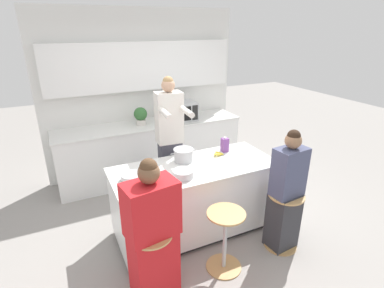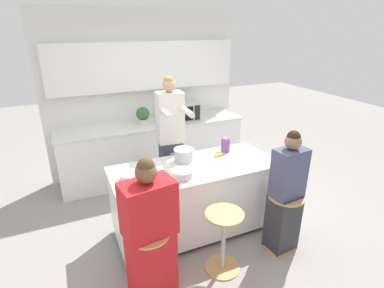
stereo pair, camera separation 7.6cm
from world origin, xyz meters
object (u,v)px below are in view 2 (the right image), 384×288
at_px(juice_carton, 225,145).
at_px(microwave, 182,111).
at_px(kitchen_island, 195,199).
at_px(bar_stool_leftmost, 150,260).
at_px(fruit_bowl, 182,174).
at_px(bar_stool_center, 223,238).
at_px(coffee_cup_near, 147,170).
at_px(banana_bunch, 218,154).
at_px(person_seated_near, 286,198).
at_px(cooking_pot, 184,155).
at_px(person_cooking, 171,146).
at_px(person_wrapped_blanket, 150,234).
at_px(bar_stool_rightmost, 283,219).
at_px(potted_plant, 143,115).

distance_m(juice_carton, microwave, 1.40).
height_order(kitchen_island, bar_stool_leftmost, kitchen_island).
bearing_deg(bar_stool_leftmost, fruit_bowl, 42.73).
bearing_deg(bar_stool_center, fruit_bowl, 114.77).
bearing_deg(kitchen_island, microwave, 72.54).
bearing_deg(coffee_cup_near, bar_stool_center, -53.69).
bearing_deg(banana_bunch, person_seated_near, -65.18).
xyz_separation_m(kitchen_island, cooking_pot, (-0.06, 0.19, 0.52)).
bearing_deg(person_cooking, coffee_cup_near, -126.37).
bearing_deg(bar_stool_center, cooking_pot, 94.02).
relative_size(person_cooking, person_wrapped_blanket, 1.30).
xyz_separation_m(bar_stool_center, cooking_pot, (-0.06, 0.90, 0.58)).
relative_size(bar_stool_center, bar_stool_rightmost, 1.00).
xyz_separation_m(bar_stool_center, person_seated_near, (0.78, 0.02, 0.27)).
bearing_deg(cooking_pot, potted_plant, 93.53).
distance_m(bar_stool_rightmost, banana_bunch, 1.08).
height_order(bar_stool_leftmost, cooking_pot, cooking_pot).
relative_size(bar_stool_rightmost, cooking_pot, 2.10).
xyz_separation_m(person_seated_near, cooking_pot, (-0.85, 0.88, 0.31)).
xyz_separation_m(kitchen_island, microwave, (0.51, 1.62, 0.64)).
height_order(banana_bunch, potted_plant, potted_plant).
distance_m(coffee_cup_near, banana_bunch, 0.96).
relative_size(fruit_bowl, microwave, 0.42).
xyz_separation_m(bar_stool_leftmost, person_cooking, (0.72, 1.32, 0.54)).
bearing_deg(kitchen_island, potted_plant, 95.30).
distance_m(bar_stool_center, banana_bunch, 1.08).
bearing_deg(cooking_pot, person_wrapped_blanket, -128.44).
height_order(bar_stool_leftmost, bar_stool_center, same).
height_order(person_cooking, microwave, person_cooking).
bearing_deg(person_cooking, person_seated_near, -53.01).
xyz_separation_m(person_cooking, person_seated_near, (0.85, -1.32, -0.27)).
bearing_deg(bar_stool_center, bar_stool_leftmost, 179.00).
bearing_deg(banana_bunch, microwave, 85.48).
xyz_separation_m(person_cooking, fruit_bowl, (-0.17, -0.82, 0.01)).
height_order(bar_stool_leftmost, person_wrapped_blanket, person_wrapped_blanket).
relative_size(person_wrapped_blanket, microwave, 2.64).
distance_m(bar_stool_rightmost, person_seated_near, 0.27).
xyz_separation_m(cooking_pot, banana_bunch, (0.46, -0.04, -0.06)).
xyz_separation_m(person_cooking, potted_plant, (-0.09, 1.04, 0.16)).
bearing_deg(potted_plant, fruit_bowl, -92.59).
bearing_deg(coffee_cup_near, kitchen_island, -4.69).
height_order(banana_bunch, juice_carton, juice_carton).
height_order(cooking_pot, microwave, microwave).
bearing_deg(cooking_pot, bar_stool_rightmost, -46.55).
distance_m(person_wrapped_blanket, juice_carton, 1.63).
height_order(cooking_pot, potted_plant, potted_plant).
bearing_deg(bar_stool_center, juice_carton, 60.17).
xyz_separation_m(coffee_cup_near, microwave, (1.07, 1.57, 0.15)).
bearing_deg(bar_stool_center, banana_bunch, 65.49).
bearing_deg(bar_stool_rightmost, person_wrapped_blanket, 179.59).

